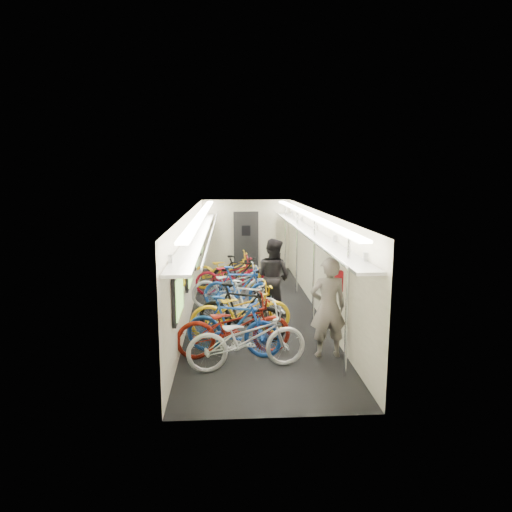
{
  "coord_description": "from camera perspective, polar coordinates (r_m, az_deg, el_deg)",
  "views": [
    {
      "loc": [
        -0.6,
        -10.61,
        3.2
      ],
      "look_at": [
        0.11,
        1.0,
        1.15
      ],
      "focal_mm": 32.0,
      "sensor_mm": 36.0,
      "label": 1
    }
  ],
  "objects": [
    {
      "name": "train_car_shell",
      "position": [
        11.44,
        -2.26,
        2.22
      ],
      "size": [
        10.0,
        10.0,
        10.0
      ],
      "color": "black",
      "rests_on": "ground"
    },
    {
      "name": "passenger_mid",
      "position": [
        10.61,
        2.16,
        -2.58
      ],
      "size": [
        1.1,
        1.08,
        1.78
      ],
      "primitive_type": "imported",
      "rotation": [
        0.0,
        0.0,
        2.41
      ],
      "color": "black",
      "rests_on": "ground"
    },
    {
      "name": "bicycle_10",
      "position": [
        13.16,
        -3.69,
        -1.74
      ],
      "size": [
        2.08,
        0.93,
        1.06
      ],
      "primitive_type": "imported",
      "rotation": [
        0.0,
        0.0,
        1.69
      ],
      "color": "gold",
      "rests_on": "ground"
    },
    {
      "name": "bicycle_3",
      "position": [
        9.05,
        -1.88,
        -6.97
      ],
      "size": [
        1.92,
        1.24,
        1.12
      ],
      "primitive_type": "imported",
      "rotation": [
        0.0,
        0.0,
        1.15
      ],
      "color": "black",
      "rests_on": "ground"
    },
    {
      "name": "bicycle_5",
      "position": [
        10.06,
        -1.05,
        -5.74
      ],
      "size": [
        1.63,
        1.0,
        0.95
      ],
      "primitive_type": "imported",
      "rotation": [
        0.0,
        0.0,
        1.19
      ],
      "color": "silver",
      "rests_on": "ground"
    },
    {
      "name": "bicycle_2",
      "position": [
        8.24,
        -2.76,
        -8.81
      ],
      "size": [
        2.17,
        1.06,
        1.09
      ],
      "primitive_type": "imported",
      "rotation": [
        0.0,
        0.0,
        1.74
      ],
      "color": "maroon",
      "rests_on": "ground"
    },
    {
      "name": "bicycle_0",
      "position": [
        7.71,
        -1.16,
        -10.27
      ],
      "size": [
        2.11,
        1.03,
        1.06
      ],
      "primitive_type": "imported",
      "rotation": [
        0.0,
        0.0,
        1.74
      ],
      "color": "silver",
      "rests_on": "ground"
    },
    {
      "name": "bicycle_7",
      "position": [
        11.02,
        -2.01,
        -4.01
      ],
      "size": [
        1.83,
        0.75,
        1.07
      ],
      "primitive_type": "imported",
      "rotation": [
        0.0,
        0.0,
        1.43
      ],
      "color": "#19449A",
      "rests_on": "ground"
    },
    {
      "name": "bicycle_9",
      "position": [
        12.62,
        -1.99,
        -2.29
      ],
      "size": [
        1.78,
        1.11,
        1.03
      ],
      "primitive_type": "imported",
      "rotation": [
        0.0,
        0.0,
        1.18
      ],
      "color": "black",
      "rests_on": "ground"
    },
    {
      "name": "passenger_near",
      "position": [
        8.22,
        8.99,
        -6.38
      ],
      "size": [
        0.68,
        0.47,
        1.8
      ],
      "primitive_type": "imported",
      "rotation": [
        0.0,
        0.0,
        3.2
      ],
      "color": "gray",
      "rests_on": "ground"
    },
    {
      "name": "bicycle_8",
      "position": [
        12.52,
        -3.24,
        -2.42
      ],
      "size": [
        2.05,
        1.07,
        1.03
      ],
      "primitive_type": "imported",
      "rotation": [
        0.0,
        0.0,
        1.78
      ],
      "color": "maroon",
      "rests_on": "ground"
    },
    {
      "name": "bicycle_6",
      "position": [
        11.28,
        -2.93,
        -3.69
      ],
      "size": [
        2.11,
        0.97,
        1.07
      ],
      "primitive_type": "imported",
      "rotation": [
        0.0,
        0.0,
        1.7
      ],
      "color": "#A8A9AD",
      "rests_on": "ground"
    },
    {
      "name": "bicycle_4",
      "position": [
        9.22,
        -1.89,
        -6.79
      ],
      "size": [
        2.14,
        1.05,
        1.08
      ],
      "primitive_type": "imported",
      "rotation": [
        0.0,
        0.0,
        1.74
      ],
      "color": "yellow",
      "rests_on": "ground"
    },
    {
      "name": "backpack",
      "position": [
        8.6,
        10.71,
        -3.08
      ],
      "size": [
        0.26,
        0.14,
        0.38
      ],
      "primitive_type": "cube",
      "rotation": [
        0.0,
        0.0,
        -0.01
      ],
      "color": "#A61019",
      "rests_on": "passenger_near"
    },
    {
      "name": "bicycle_1",
      "position": [
        8.28,
        -2.86,
        -8.75
      ],
      "size": [
        1.87,
        1.06,
        1.08
      ],
      "primitive_type": "imported",
      "rotation": [
        0.0,
        0.0,
        1.24
      ],
      "color": "#194097",
      "rests_on": "ground"
    }
  ]
}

